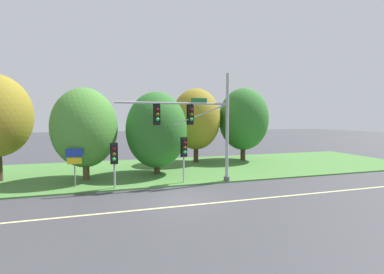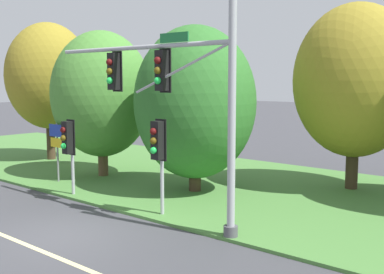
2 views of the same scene
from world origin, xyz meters
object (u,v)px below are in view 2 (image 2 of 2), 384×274
Objects in this scene: tree_nearest_road at (49,76)px; tree_left_of_mast at (102,94)px; traffic_signal_mast at (176,85)px; tree_behind_signpost at (195,103)px; route_sign_post at (57,142)px; pedestrian_signal_further_along at (158,146)px; tree_mid_verge at (355,81)px; pedestrian_signal_near_kerb at (68,142)px.

tree_nearest_road is 5.94m from tree_left_of_mast.
traffic_signal_mast is 4.37m from tree_behind_signpost.
tree_nearest_road is 1.15× the size of tree_behind_signpost.
traffic_signal_mast reaches higher than route_sign_post.
tree_nearest_road is at bearing 169.50° from tree_left_of_mast.
tree_behind_signpost is at bearing 4.25° from tree_left_of_mast.
traffic_signal_mast reaches higher than tree_behind_signpost.
pedestrian_signal_further_along is at bearing -7.47° from route_sign_post.
tree_behind_signpost is (-1.35, 3.41, 1.21)m from pedestrian_signal_further_along.
traffic_signal_mast is 1.05× the size of tree_mid_verge.
tree_left_of_mast reaches higher than route_sign_post.
tree_nearest_road is 1.14× the size of tree_left_of_mast.
traffic_signal_mast is 3.05× the size of route_sign_post.
route_sign_post is at bearing 171.88° from traffic_signal_mast.
tree_mid_verge is at bearing 74.65° from traffic_signal_mast.
pedestrian_signal_further_along is at bearing -68.39° from tree_behind_signpost.
pedestrian_signal_further_along is at bearing -18.45° from tree_nearest_road.
tree_mid_verge is at bearing 34.24° from route_sign_post.
tree_mid_verge reaches higher than tree_left_of_mast.
pedestrian_signal_further_along is 0.48× the size of tree_left_of_mast.
tree_behind_signpost is (5.15, 0.38, -0.23)m from tree_left_of_mast.
tree_nearest_road is at bearing 161.96° from traffic_signal_mast.
tree_nearest_road is 1.01× the size of tree_mid_verge.
pedestrian_signal_near_kerb is 1.14× the size of route_sign_post.
tree_nearest_road reaches higher than route_sign_post.
pedestrian_signal_further_along reaches higher than pedestrian_signal_near_kerb.
tree_left_of_mast is at bearing 155.04° from pedestrian_signal_further_along.
pedestrian_signal_near_kerb is 0.39× the size of tree_mid_verge.
tree_mid_verge is at bearing 46.20° from pedestrian_signal_near_kerb.
pedestrian_signal_further_along is (-0.97, 0.22, -1.92)m from traffic_signal_mast.
tree_mid_verge is (4.52, 4.37, 0.83)m from tree_behind_signpost.
traffic_signal_mast is 2.68× the size of pedestrian_signal_near_kerb.
tree_behind_signpost is (10.93, -0.69, -1.07)m from tree_nearest_road.
tree_left_of_mast is (-7.48, 3.25, -0.47)m from traffic_signal_mast.
traffic_signal_mast is at bearing -18.04° from tree_nearest_road.
traffic_signal_mast reaches higher than tree_mid_verge.
pedestrian_signal_further_along is 0.42× the size of tree_mid_verge.
pedestrian_signal_near_kerb is at bearing -24.91° from route_sign_post.
traffic_signal_mast is 1.03× the size of tree_nearest_road.
tree_mid_verge is (3.17, 7.77, 2.04)m from pedestrian_signal_further_along.
tree_mid_verge is at bearing 13.39° from tree_nearest_road.
pedestrian_signal_near_kerb is 11.30m from tree_mid_verge.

